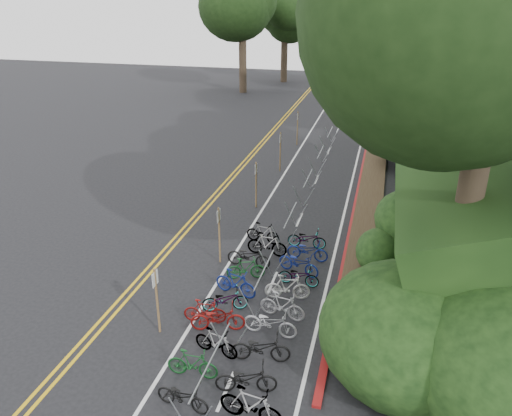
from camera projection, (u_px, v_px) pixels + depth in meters
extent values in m
plane|color=black|center=(156.00, 331.00, 16.77)|extent=(120.00, 120.00, 0.00)
cube|color=gold|center=(201.00, 209.00, 26.13)|extent=(0.12, 80.00, 0.01)
cube|color=gold|center=(206.00, 210.00, 26.06)|extent=(0.12, 80.00, 0.01)
cube|color=silver|center=(259.00, 215.00, 25.40)|extent=(0.12, 80.00, 0.01)
cube|color=silver|center=(342.00, 224.00, 24.43)|extent=(0.12, 80.00, 0.01)
cube|color=silver|center=(226.00, 391.00, 14.27)|extent=(0.10, 1.60, 0.01)
cube|color=silver|center=(273.00, 282.00, 19.59)|extent=(0.10, 1.60, 0.01)
cube|color=silver|center=(299.00, 220.00, 24.91)|extent=(0.10, 1.60, 0.01)
cube|color=silver|center=(317.00, 179.00, 30.23)|extent=(0.10, 1.60, 0.01)
cube|color=silver|center=(329.00, 151.00, 35.55)|extent=(0.10, 1.60, 0.01)
cube|color=silver|center=(338.00, 130.00, 40.87)|extent=(0.10, 1.60, 0.01)
cube|color=silver|center=(345.00, 114.00, 46.19)|extent=(0.10, 1.60, 0.01)
cube|color=maroon|center=(355.00, 209.00, 26.06)|extent=(0.25, 28.00, 0.10)
cube|color=black|center=(493.00, 121.00, 32.02)|extent=(12.32, 44.00, 9.11)
cube|color=#382819|center=(376.00, 154.00, 34.76)|extent=(1.40, 44.00, 0.16)
ellipsoid|color=#284C19|center=(381.00, 288.00, 17.34)|extent=(2.00, 2.80, 1.60)
ellipsoid|color=#284C19|center=(405.00, 218.00, 21.39)|extent=(2.60, 3.64, 2.08)
ellipsoid|color=#284C19|center=(428.00, 167.00, 26.25)|extent=(2.20, 3.08, 1.76)
ellipsoid|color=#284C19|center=(399.00, 142.00, 32.06)|extent=(3.00, 4.20, 2.40)
ellipsoid|color=#284C19|center=(409.00, 119.00, 37.16)|extent=(2.40, 3.36, 1.92)
ellipsoid|color=#284C19|center=(426.00, 100.00, 40.13)|extent=(2.80, 3.92, 2.24)
ellipsoid|color=#284C19|center=(378.00, 250.00, 20.10)|extent=(1.80, 2.52, 1.44)
ellipsoid|color=#284C19|center=(440.00, 137.00, 29.37)|extent=(3.20, 4.48, 2.56)
ellipsoid|color=black|center=(407.00, 331.00, 14.87)|extent=(5.28, 6.16, 3.52)
cylinder|color=#2D2319|center=(467.00, 211.00, 15.53)|extent=(0.82, 0.82, 6.05)
ellipsoid|color=black|center=(502.00, 23.00, 13.33)|extent=(8.27, 8.27, 7.86)
cylinder|color=#2D2319|center=(485.00, 100.00, 22.46)|extent=(0.87, 0.87, 6.98)
cylinder|color=#2D2319|center=(473.00, 57.00, 36.27)|extent=(0.85, 0.85, 6.51)
cylinder|color=#2D2319|center=(494.00, 33.00, 42.31)|extent=(0.90, 0.90, 7.44)
cylinder|color=#2D2319|center=(243.00, 65.00, 54.87)|extent=(0.82, 0.82, 6.05)
ellipsoid|color=black|center=(242.00, 11.00, 52.66)|extent=(8.27, 8.27, 7.86)
cylinder|color=#2D2319|center=(284.00, 59.00, 61.36)|extent=(0.80, 0.80, 5.58)
ellipsoid|color=black|center=(285.00, 16.00, 59.37)|extent=(7.23, 7.23, 6.87)
cylinder|color=gray|center=(211.00, 359.00, 13.71)|extent=(0.05, 3.36, 0.05)
cylinder|color=gray|center=(220.00, 340.00, 15.42)|extent=(0.61, 0.04, 1.19)
cylinder|color=gray|center=(238.00, 343.00, 15.29)|extent=(0.61, 0.04, 1.19)
cylinder|color=gray|center=(264.00, 269.00, 18.27)|extent=(0.05, 3.00, 0.05)
cylinder|color=gray|center=(247.00, 302.00, 17.33)|extent=(0.58, 0.04, 1.13)
cylinder|color=gray|center=(262.00, 305.00, 17.20)|extent=(0.58, 0.04, 1.13)
cylinder|color=gray|center=(266.00, 263.00, 19.81)|extent=(0.58, 0.04, 1.13)
cylinder|color=gray|center=(279.00, 265.00, 19.68)|extent=(0.58, 0.04, 1.13)
cylinder|color=gray|center=(290.00, 215.00, 22.70)|extent=(0.05, 3.00, 0.05)
cylinder|color=gray|center=(278.00, 239.00, 21.76)|extent=(0.58, 0.04, 1.13)
cylinder|color=gray|center=(290.00, 240.00, 21.63)|extent=(0.58, 0.04, 1.13)
cylinder|color=gray|center=(290.00, 213.00, 24.24)|extent=(0.58, 0.04, 1.13)
cylinder|color=gray|center=(301.00, 215.00, 24.11)|extent=(0.58, 0.04, 1.13)
cylinder|color=gray|center=(308.00, 178.00, 27.13)|extent=(0.05, 3.00, 0.05)
cylinder|color=gray|center=(298.00, 197.00, 26.19)|extent=(0.58, 0.04, 1.13)
cylinder|color=gray|center=(308.00, 198.00, 26.06)|extent=(0.58, 0.04, 1.13)
cylinder|color=gray|center=(307.00, 179.00, 28.67)|extent=(0.58, 0.04, 1.13)
cylinder|color=gray|center=(316.00, 180.00, 28.54)|extent=(0.58, 0.04, 1.13)
cylinder|color=gray|center=(321.00, 152.00, 31.57)|extent=(0.05, 3.00, 0.05)
cylinder|color=gray|center=(312.00, 167.00, 30.62)|extent=(0.58, 0.04, 1.13)
cylinder|color=gray|center=(321.00, 168.00, 30.49)|extent=(0.58, 0.04, 1.13)
cylinder|color=gray|center=(319.00, 154.00, 33.10)|extent=(0.58, 0.04, 1.13)
cylinder|color=gray|center=(327.00, 154.00, 32.97)|extent=(0.58, 0.04, 1.13)
cylinder|color=gray|center=(330.00, 132.00, 36.00)|extent=(0.05, 3.00, 0.05)
cylinder|color=gray|center=(323.00, 144.00, 35.05)|extent=(0.58, 0.04, 1.13)
cylinder|color=gray|center=(331.00, 145.00, 34.92)|extent=(0.58, 0.04, 1.13)
cylinder|color=gray|center=(328.00, 134.00, 37.54)|extent=(0.58, 0.04, 1.13)
cylinder|color=gray|center=(336.00, 135.00, 37.41)|extent=(0.58, 0.04, 1.13)
cylinder|color=brown|center=(157.00, 301.00, 16.28)|extent=(0.08, 0.08, 2.42)
cube|color=silver|center=(155.00, 279.00, 15.93)|extent=(0.02, 0.40, 0.50)
cylinder|color=brown|center=(219.00, 235.00, 20.56)|extent=(0.08, 0.08, 2.50)
cube|color=silver|center=(219.00, 216.00, 20.20)|extent=(0.02, 0.40, 0.50)
cylinder|color=brown|center=(256.00, 185.00, 25.88)|extent=(0.08, 0.08, 2.50)
cube|color=silver|center=(256.00, 169.00, 25.52)|extent=(0.02, 0.40, 0.50)
cylinder|color=brown|center=(280.00, 152.00, 31.20)|extent=(0.08, 0.08, 2.50)
cube|color=silver|center=(280.00, 138.00, 30.83)|extent=(0.02, 0.40, 0.50)
cylinder|color=brown|center=(297.00, 128.00, 36.51)|extent=(0.08, 0.08, 2.50)
cube|color=silver|center=(298.00, 116.00, 36.15)|extent=(0.02, 0.40, 0.50)
imported|color=maroon|center=(205.00, 311.00, 17.07)|extent=(0.62, 1.54, 0.90)
imported|color=black|center=(183.00, 396.00, 13.54)|extent=(0.77, 1.66, 0.84)
imported|color=slate|center=(251.00, 405.00, 13.06)|extent=(0.79, 1.88, 1.10)
imported|color=#144C1E|center=(192.00, 364.00, 14.63)|extent=(0.49, 1.58, 0.95)
imported|color=black|center=(246.00, 378.00, 14.08)|extent=(1.01, 1.87, 0.93)
imported|color=slate|center=(216.00, 342.00, 15.54)|extent=(0.78, 1.60, 0.93)
imported|color=black|center=(261.00, 348.00, 15.27)|extent=(0.93, 1.92, 0.97)
imported|color=maroon|center=(218.00, 318.00, 16.66)|extent=(1.10, 1.94, 0.96)
imported|color=#9E9EA3|center=(270.00, 322.00, 16.43)|extent=(0.76, 1.88, 0.97)
imported|color=slate|center=(225.00, 300.00, 17.73)|extent=(1.15, 1.75, 0.87)
imported|color=#9E9EA3|center=(282.00, 306.00, 17.28)|extent=(0.75, 1.72, 1.00)
imported|color=navy|center=(236.00, 283.00, 18.59)|extent=(0.92, 1.80, 1.04)
imported|color=beige|center=(287.00, 287.00, 18.36)|extent=(0.77, 1.74, 1.01)
imported|color=#144C1E|center=(246.00, 268.00, 19.67)|extent=(0.91, 1.59, 0.92)
imported|color=slate|center=(299.00, 276.00, 19.25)|extent=(0.65, 1.62, 0.84)
imported|color=black|center=(249.00, 256.00, 20.52)|extent=(0.77, 1.90, 0.98)
imported|color=navy|center=(299.00, 263.00, 20.02)|extent=(1.23, 1.93, 0.96)
imported|color=slate|center=(267.00, 244.00, 21.40)|extent=(0.58, 1.79, 1.06)
imported|color=navy|center=(308.00, 250.00, 21.04)|extent=(0.70, 1.79, 0.93)
imported|color=slate|center=(263.00, 233.00, 22.50)|extent=(0.70, 1.65, 0.96)
imported|color=slate|center=(307.00, 239.00, 22.05)|extent=(0.60, 1.71, 0.90)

